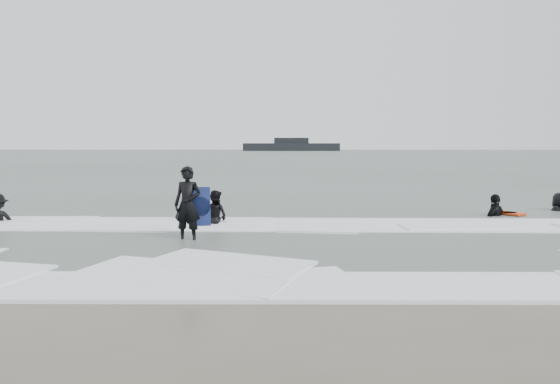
{
  "coord_description": "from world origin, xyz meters",
  "views": [
    {
      "loc": [
        0.34,
        -9.48,
        2.43
      ],
      "look_at": [
        0.0,
        5.0,
        1.1
      ],
      "focal_mm": 35.0,
      "sensor_mm": 36.0,
      "label": 1
    }
  ],
  "objects_px": {
    "surfer_right_near": "(495,217)",
    "vessel_horizon": "(291,146)",
    "surfer_right_far": "(560,212)",
    "surfer_centre": "(188,242)",
    "surfer_wading": "(215,225)"
  },
  "relations": [
    {
      "from": "surfer_right_near",
      "to": "vessel_horizon",
      "type": "relative_size",
      "value": 0.07
    },
    {
      "from": "surfer_right_far",
      "to": "surfer_right_near",
      "type": "bearing_deg",
      "value": 5.24
    },
    {
      "from": "surfer_centre",
      "to": "vessel_horizon",
      "type": "bearing_deg",
      "value": 102.68
    },
    {
      "from": "surfer_right_near",
      "to": "surfer_right_far",
      "type": "relative_size",
      "value": 1.04
    },
    {
      "from": "surfer_centre",
      "to": "surfer_right_near",
      "type": "xyz_separation_m",
      "value": [
        9.13,
        4.64,
        0.0
      ]
    },
    {
      "from": "surfer_right_near",
      "to": "vessel_horizon",
      "type": "distance_m",
      "value": 131.96
    },
    {
      "from": "vessel_horizon",
      "to": "surfer_wading",
      "type": "bearing_deg",
      "value": -90.8
    },
    {
      "from": "surfer_wading",
      "to": "surfer_right_far",
      "type": "distance_m",
      "value": 12.0
    },
    {
      "from": "surfer_wading",
      "to": "vessel_horizon",
      "type": "xyz_separation_m",
      "value": [
        1.87,
        133.74,
        1.33
      ]
    },
    {
      "from": "surfer_centre",
      "to": "surfer_right_near",
      "type": "distance_m",
      "value": 10.24
    },
    {
      "from": "surfer_centre",
      "to": "vessel_horizon",
      "type": "distance_m",
      "value": 136.43
    },
    {
      "from": "surfer_wading",
      "to": "vessel_horizon",
      "type": "bearing_deg",
      "value": -58.57
    },
    {
      "from": "surfer_wading",
      "to": "surfer_right_far",
      "type": "bearing_deg",
      "value": -131.82
    },
    {
      "from": "surfer_right_near",
      "to": "surfer_centre",
      "type": "bearing_deg",
      "value": -13.3
    },
    {
      "from": "surfer_right_far",
      "to": "vessel_horizon",
      "type": "relative_size",
      "value": 0.07
    }
  ]
}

